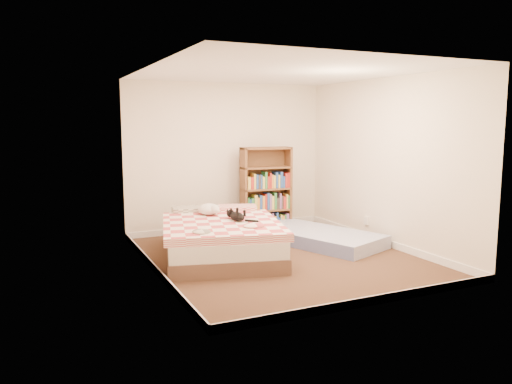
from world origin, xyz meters
name	(u,v)px	position (x,y,z in m)	size (l,w,h in m)	color
room	(282,171)	(0.00, 0.00, 1.20)	(3.51, 4.01, 2.51)	#442E1D
bed	(220,237)	(-0.72, 0.46, 0.26)	(1.96, 2.42, 0.57)	brown
bookshelf	(265,200)	(0.57, 1.67, 0.53)	(0.88, 0.34, 1.43)	brown
floor_mattress	(312,236)	(0.85, 0.60, 0.10)	(0.98, 2.18, 0.20)	#6774AC
black_cat	(237,216)	(-0.53, 0.32, 0.57)	(0.22, 0.59, 0.14)	black
white_dog	(210,209)	(-0.72, 0.86, 0.59)	(0.42, 0.44, 0.16)	silver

